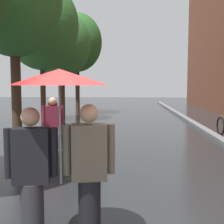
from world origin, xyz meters
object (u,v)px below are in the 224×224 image
(couple_under_umbrella, at_px, (60,133))
(pedestrian_walking_midground, at_px, (53,124))
(street_tree_4, at_px, (77,43))
(street_tree_2, at_px, (42,26))
(street_tree_3, at_px, (61,45))

(couple_under_umbrella, height_order, pedestrian_walking_midground, couple_under_umbrella)
(street_tree_4, xyz_separation_m, pedestrian_walking_midground, (1.17, -10.90, -3.63))
(street_tree_2, distance_m, couple_under_umbrella, 9.55)
(street_tree_3, height_order, couple_under_umbrella, street_tree_3)
(street_tree_3, xyz_separation_m, couple_under_umbrella, (2.67, -12.23, -2.55))
(street_tree_4, height_order, couple_under_umbrella, street_tree_4)
(street_tree_2, distance_m, street_tree_3, 3.52)
(couple_under_umbrella, bearing_deg, street_tree_4, 98.87)
(street_tree_4, distance_m, pedestrian_walking_midground, 11.55)
(street_tree_4, xyz_separation_m, couple_under_umbrella, (2.43, -15.55, -3.09))
(street_tree_4, relative_size, couple_under_umbrella, 2.99)
(street_tree_4, bearing_deg, pedestrian_walking_midground, -83.90)
(street_tree_3, relative_size, couple_under_umbrella, 2.70)
(street_tree_3, distance_m, couple_under_umbrella, 12.77)
(street_tree_2, xyz_separation_m, pedestrian_walking_midground, (1.42, -4.07, -3.38))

